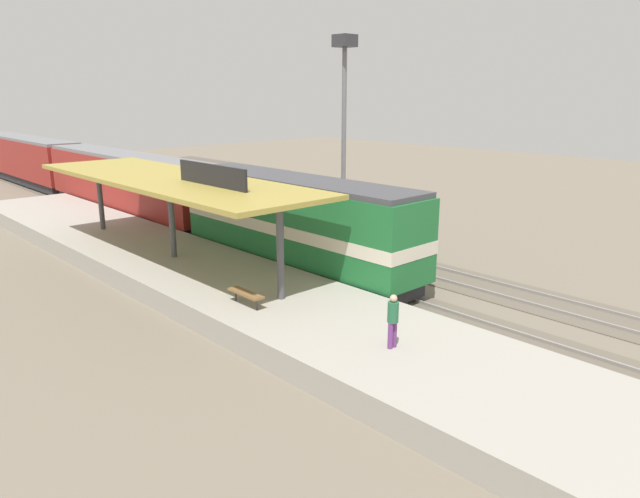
{
  "coord_description": "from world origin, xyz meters",
  "views": [
    {
      "loc": [
        -17.81,
        -24.26,
        8.46
      ],
      "look_at": [
        -1.38,
        -6.72,
        2.0
      ],
      "focal_mm": 32.82,
      "sensor_mm": 36.0,
      "label": 1
    }
  ],
  "objects": [
    {
      "name": "track_far",
      "position": [
        4.6,
        0.0,
        0.03
      ],
      "size": [
        3.2,
        110.0,
        0.16
      ],
      "color": "#5F5649",
      "rests_on": "ground"
    },
    {
      "name": "platform_bench",
      "position": [
        -6.0,
        -7.68,
        1.34
      ],
      "size": [
        0.44,
        1.7,
        0.5
      ],
      "color": "#333338",
      "rests_on": "platform"
    },
    {
      "name": "person_waiting",
      "position": [
        -4.93,
        -13.73,
        1.85
      ],
      "size": [
        0.34,
        0.34,
        1.71
      ],
      "color": "#663375",
      "rests_on": "platform"
    },
    {
      "name": "freight_car",
      "position": [
        4.6,
        9.77,
        1.97
      ],
      "size": [
        2.8,
        12.0,
        3.54
      ],
      "color": "#28282D",
      "rests_on": "track_far"
    },
    {
      "name": "passenger_carriage_front",
      "position": [
        0.0,
        14.48,
        2.31
      ],
      "size": [
        2.9,
        20.0,
        4.24
      ],
      "color": "#28282D",
      "rests_on": "track_near"
    },
    {
      "name": "track_near",
      "position": [
        0.0,
        0.0,
        0.03
      ],
      "size": [
        3.2,
        110.0,
        0.16
      ],
      "color": "#5F5649",
      "rests_on": "ground"
    },
    {
      "name": "light_mast",
      "position": [
        7.8,
        0.97,
        8.4
      ],
      "size": [
        1.1,
        1.1,
        11.7
      ],
      "color": "slate",
      "rests_on": "ground"
    },
    {
      "name": "station_canopy",
      "position": [
        -4.6,
        -0.09,
        4.53
      ],
      "size": [
        5.2,
        18.0,
        4.7
      ],
      "color": "#47474C",
      "rests_on": "platform"
    },
    {
      "name": "locomotive",
      "position": [
        0.0,
        -3.52,
        2.41
      ],
      "size": [
        2.93,
        14.43,
        4.44
      ],
      "color": "#28282D",
      "rests_on": "track_near"
    },
    {
      "name": "ground_plane",
      "position": [
        2.0,
        0.0,
        0.0
      ],
      "size": [
        120.0,
        120.0,
        0.0
      ],
      "primitive_type": "plane",
      "color": "#706656"
    },
    {
      "name": "passenger_carriage_rear",
      "position": [
        0.0,
        35.28,
        2.31
      ],
      "size": [
        2.9,
        20.0,
        4.24
      ],
      "color": "#28282D",
      "rests_on": "track_near"
    },
    {
      "name": "platform",
      "position": [
        -4.6,
        0.0,
        0.45
      ],
      "size": [
        6.0,
        44.0,
        0.9
      ],
      "primitive_type": "cube",
      "color": "#9E998E",
      "rests_on": "ground"
    }
  ]
}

